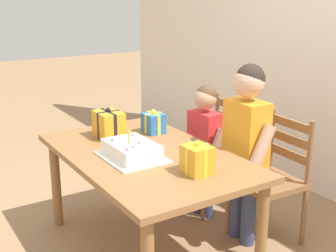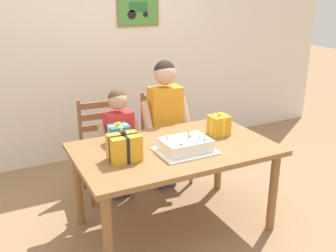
# 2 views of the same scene
# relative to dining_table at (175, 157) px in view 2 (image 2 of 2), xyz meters

# --- Properties ---
(ground_plane) EXTENTS (20.00, 20.00, 0.00)m
(ground_plane) POSITION_rel_dining_table_xyz_m (0.00, 0.00, -0.64)
(ground_plane) COLOR #997551
(back_wall) EXTENTS (6.40, 0.11, 2.60)m
(back_wall) POSITION_rel_dining_table_xyz_m (0.00, 1.79, 0.66)
(back_wall) COLOR silver
(back_wall) RESTS_ON ground
(dining_table) EXTENTS (1.55, 0.95, 0.72)m
(dining_table) POSITION_rel_dining_table_xyz_m (0.00, 0.00, 0.00)
(dining_table) COLOR olive
(dining_table) RESTS_ON ground
(birthday_cake) EXTENTS (0.44, 0.34, 0.19)m
(birthday_cake) POSITION_rel_dining_table_xyz_m (0.03, -0.12, 0.14)
(birthday_cake) COLOR white
(birthday_cake) RESTS_ON dining_table
(gift_box_red_large) EXTENTS (0.16, 0.15, 0.20)m
(gift_box_red_large) POSITION_rel_dining_table_xyz_m (0.46, 0.08, 0.17)
(gift_box_red_large) COLOR gold
(gift_box_red_large) RESTS_ON dining_table
(gift_box_beside_cake) EXTENTS (0.16, 0.14, 0.18)m
(gift_box_beside_cake) POSITION_rel_dining_table_xyz_m (-0.36, 0.27, 0.16)
(gift_box_beside_cake) COLOR #286BB7
(gift_box_beside_cake) RESTS_ON dining_table
(gift_box_corner_small) EXTENTS (0.23, 0.17, 0.23)m
(gift_box_corner_small) POSITION_rel_dining_table_xyz_m (-0.44, -0.06, 0.18)
(gift_box_corner_small) COLOR gold
(gift_box_corner_small) RESTS_ON dining_table
(chair_left) EXTENTS (0.44, 0.44, 0.92)m
(chair_left) POSITION_rel_dining_table_xyz_m (-0.32, 0.84, -0.17)
(chair_left) COLOR brown
(chair_left) RESTS_ON ground
(chair_right) EXTENTS (0.44, 0.44, 0.92)m
(chair_right) POSITION_rel_dining_table_xyz_m (0.33, 0.84, -0.17)
(chair_right) COLOR brown
(chair_right) RESTS_ON ground
(child_older) EXTENTS (0.47, 0.27, 1.29)m
(child_older) POSITION_rel_dining_table_xyz_m (0.24, 0.65, 0.15)
(child_older) COLOR #38426B
(child_older) RESTS_ON ground
(child_younger) EXTENTS (0.40, 0.23, 1.07)m
(child_younger) POSITION_rel_dining_table_xyz_m (-0.23, 0.65, 0.01)
(child_younger) COLOR #38426B
(child_younger) RESTS_ON ground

